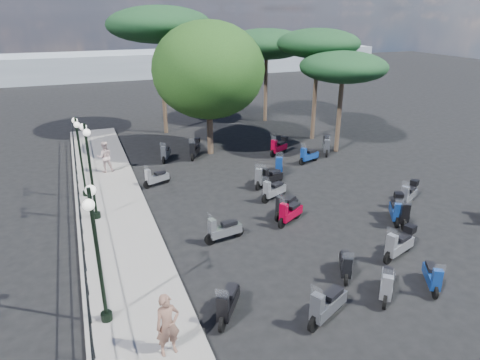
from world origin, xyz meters
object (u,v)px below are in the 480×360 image
object	(u,v)px
scooter_19	(399,244)
scooter_27	(326,146)
scooter_8	(290,213)
scooter_22	(279,165)
scooter_10	(271,177)
scooter_7	(387,284)
scooter_11	(195,149)
pine_3	(343,67)
lamp_post_2	(80,152)
scooter_5	(165,153)
scooter_3	(223,230)
scooter_14	(345,265)
scooter_21	(401,211)
scooter_25	(395,212)
lamp_post_0	(97,249)
scooter_4	(156,178)
pine_1	(318,44)
scooter_26	(309,156)
pedestrian_far	(105,157)
pine_2	(159,25)
woman	(168,325)
broadleaf_tree	(208,70)
scooter_16	(262,177)
scooter_17	(279,147)
scooter_13	(432,277)
scooter_15	(286,206)
scooter_1	(327,305)
scooter_9	(273,191)
pine_0	(267,44)
lamp_post_1	(90,166)
scooter_20	(409,194)

from	to	relation	value
scooter_19	scooter_27	world-z (taller)	scooter_19
scooter_8	scooter_22	bearing A→B (deg)	-51.73
scooter_10	scooter_7	bearing A→B (deg)	156.12
scooter_11	pine_3	xyz separation A→B (m)	(8.53, -1.99, 4.60)
lamp_post_2	scooter_8	distance (m)	9.75
scooter_5	scooter_3	bearing A→B (deg)	114.38
scooter_14	scooter_19	bearing A→B (deg)	-143.00
scooter_8	scooter_11	world-z (taller)	scooter_11
scooter_7	scooter_19	distance (m)	2.56
scooter_21	scooter_10	bearing A→B (deg)	-32.49
scooter_5	scooter_25	distance (m)	13.24
lamp_post_0	scooter_10	distance (m)	11.69
scooter_4	pine_1	bearing A→B (deg)	-90.52
scooter_27	scooter_26	bearing A→B (deg)	59.11
scooter_4	scooter_8	bearing A→B (deg)	-166.06
pedestrian_far	scooter_3	distance (m)	9.67
pedestrian_far	pine_2	xyz separation A→B (m)	(4.74, 7.09, 6.30)
woman	broadleaf_tree	world-z (taller)	broadleaf_tree
lamp_post_2	scooter_22	bearing A→B (deg)	-6.68
scooter_11	scooter_16	bearing A→B (deg)	138.00
woman	scooter_17	world-z (taller)	woman
scooter_3	scooter_4	world-z (taller)	scooter_3
pedestrian_far	scooter_26	bearing A→B (deg)	166.75
scooter_13	scooter_25	bearing A→B (deg)	-85.10
scooter_26	scooter_27	world-z (taller)	scooter_27
scooter_7	scooter_15	world-z (taller)	scooter_15
scooter_16	pine_3	distance (m)	8.80
scooter_22	pine_1	bearing A→B (deg)	-108.77
scooter_8	scooter_19	xyz separation A→B (m)	(2.40, -3.74, 0.06)
scooter_4	scooter_21	bearing A→B (deg)	-153.47
woman	scooter_13	size ratio (longest dim) A/B	1.26
scooter_22	scooter_19	bearing A→B (deg)	117.45
woman	pine_1	size ratio (longest dim) A/B	0.24
scooter_1	scooter_9	distance (m)	8.35
scooter_4	pine_0	bearing A→B (deg)	-67.91
lamp_post_2	scooter_25	xyz separation A→B (m)	(11.88, -7.11, -1.83)
scooter_4	pine_0	size ratio (longest dim) A/B	0.21
scooter_1	scooter_17	world-z (taller)	scooter_1
lamp_post_1	scooter_17	world-z (taller)	lamp_post_1
scooter_3	scooter_19	xyz separation A→B (m)	(5.43, -3.34, 0.07)
scooter_13	pine_1	bearing A→B (deg)	-76.48
scooter_5	scooter_19	bearing A→B (deg)	136.31
scooter_5	scooter_13	bearing A→B (deg)	132.90
scooter_17	scooter_22	world-z (taller)	scooter_22
scooter_5	pine_3	xyz separation A→B (m)	(10.28, -2.07, 4.67)
scooter_11	pine_0	world-z (taller)	pine_0
scooter_7	scooter_21	size ratio (longest dim) A/B	0.82
scooter_1	scooter_15	bearing A→B (deg)	-43.23
scooter_20	scooter_17	bearing A→B (deg)	-13.43
pedestrian_far	broadleaf_tree	xyz separation A→B (m)	(6.28, 1.39, 4.00)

